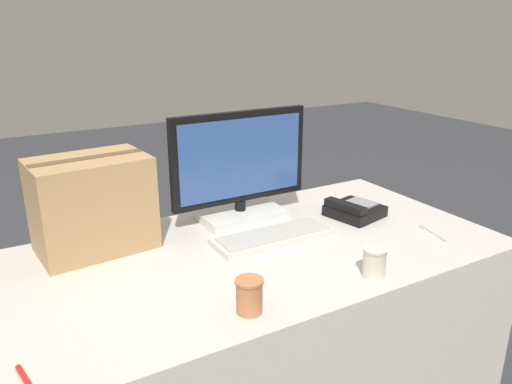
{
  "coord_description": "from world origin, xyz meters",
  "views": [
    {
      "loc": [
        -0.77,
        -1.38,
        1.5
      ],
      "look_at": [
        0.12,
        0.16,
        0.88
      ],
      "focal_mm": 35.0,
      "sensor_mm": 36.0,
      "label": 1
    }
  ],
  "objects": [
    {
      "name": "keyboard",
      "position": [
        0.12,
        0.04,
        0.75
      ],
      "size": [
        0.45,
        0.16,
        0.03
      ],
      "rotation": [
        0.0,
        0.0,
        -0.0
      ],
      "color": "beige",
      "rests_on": "office_desk"
    },
    {
      "name": "paper_cup_left",
      "position": [
        -0.19,
        -0.34,
        0.78
      ],
      "size": [
        0.08,
        0.08,
        0.1
      ],
      "color": "#BC7547",
      "rests_on": "office_desk"
    },
    {
      "name": "spoon",
      "position": [
        0.68,
        -0.19,
        0.73
      ],
      "size": [
        0.06,
        0.16,
        0.0
      ],
      "rotation": [
        0.0,
        0.0,
        1.33
      ],
      "color": "#B2B2B7",
      "rests_on": "office_desk"
    },
    {
      "name": "desk_phone",
      "position": [
        0.53,
        0.07,
        0.76
      ],
      "size": [
        0.23,
        0.23,
        0.07
      ],
      "rotation": [
        0.0,
        0.0,
        0.22
      ],
      "color": "black",
      "rests_on": "office_desk"
    },
    {
      "name": "cardboard_box",
      "position": [
        -0.46,
        0.29,
        0.9
      ],
      "size": [
        0.4,
        0.29,
        0.33
      ],
      "rotation": [
        0.0,
        0.0,
        0.09
      ],
      "color": "tan",
      "rests_on": "office_desk"
    },
    {
      "name": "pen_marker",
      "position": [
        -0.76,
        -0.34,
        0.74
      ],
      "size": [
        0.04,
        0.14,
        0.01
      ],
      "rotation": [
        0.0,
        0.0,
        4.89
      ],
      "color": "red",
      "rests_on": "office_desk"
    },
    {
      "name": "office_desk",
      "position": [
        0.0,
        0.0,
        0.37
      ],
      "size": [
        1.8,
        0.9,
        0.73
      ],
      "color": "beige",
      "rests_on": "ground_plane"
    },
    {
      "name": "paper_cup_right",
      "position": [
        0.25,
        -0.35,
        0.78
      ],
      "size": [
        0.08,
        0.08,
        0.09
      ],
      "color": "beige",
      "rests_on": "office_desk"
    },
    {
      "name": "monitor",
      "position": [
        0.12,
        0.28,
        0.92
      ],
      "size": [
        0.57,
        0.22,
        0.44
      ],
      "color": "white",
      "rests_on": "office_desk"
    }
  ]
}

